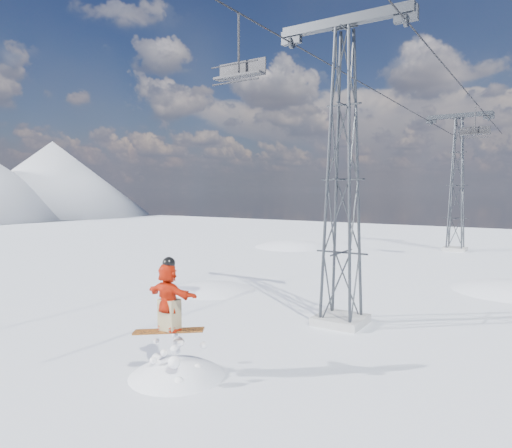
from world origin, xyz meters
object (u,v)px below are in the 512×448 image
(snowboarder_jump, at_px, (178,432))
(lift_tower_far, at_px, (457,186))
(lift_chair_near, at_px, (240,70))
(lift_tower_near, at_px, (343,180))

(snowboarder_jump, bearing_deg, lift_tower_far, 86.60)
(lift_tower_far, bearing_deg, lift_chair_near, -94.41)
(snowboarder_jump, xyz_separation_m, lift_chair_near, (-0.29, 3.51, 10.64))
(lift_tower_far, height_order, lift_chair_near, lift_tower_far)
(lift_tower_far, xyz_separation_m, lift_chair_near, (-2.20, -28.55, 3.56))
(lift_chair_near, bearing_deg, snowboarder_jump, -85.22)
(snowboarder_jump, bearing_deg, lift_tower_near, 74.89)
(lift_tower_far, xyz_separation_m, snowboarder_jump, (-1.91, -32.06, -7.07))
(snowboarder_jump, relative_size, lift_chair_near, 3.21)
(lift_tower_near, bearing_deg, lift_chair_near, -121.75)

